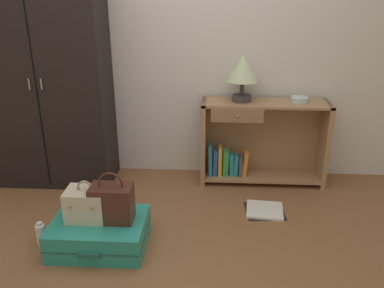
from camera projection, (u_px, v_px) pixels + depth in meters
ground_plane at (157, 265)px, 2.69m from camera, size 9.00×9.00×0.00m
back_wall at (175, 34)px, 3.59m from camera, size 6.40×0.10×2.60m
wardrobe at (47, 77)px, 3.50m from camera, size 1.04×0.47×1.93m
bookshelf at (257, 142)px, 3.70m from camera, size 1.11×0.33×0.76m
table_lamp at (243, 70)px, 3.46m from camera, size 0.27×0.27×0.41m
bowl at (300, 99)px, 3.53m from camera, size 0.15×0.15×0.04m
suitcase_large at (100, 233)px, 2.85m from camera, size 0.65×0.51×0.21m
train_case at (86, 204)px, 2.79m from camera, size 0.27×0.22×0.29m
handbag at (112, 203)px, 2.77m from camera, size 0.28×0.18×0.36m
bottle at (41, 234)px, 2.88m from camera, size 0.07×0.07×0.17m
open_book_on_floor at (265, 210)px, 3.31m from camera, size 0.33×0.32×0.02m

